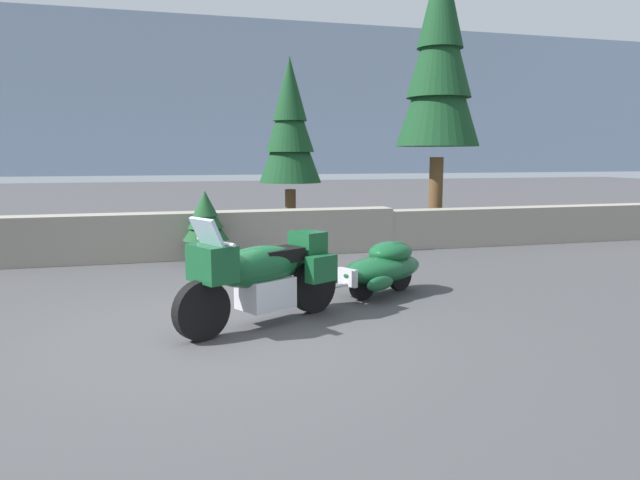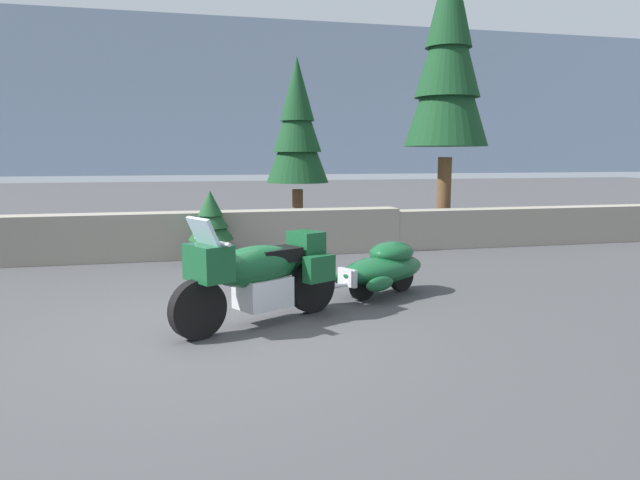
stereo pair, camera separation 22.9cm
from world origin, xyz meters
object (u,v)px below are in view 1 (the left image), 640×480
(touring_motorcycle, at_px, (262,273))
(pine_tree_tall, at_px, (440,58))
(car_shaped_trailer, at_px, (383,267))
(pine_tree_secondary, at_px, (290,127))

(touring_motorcycle, height_order, pine_tree_tall, pine_tree_tall)
(pine_tree_tall, bearing_deg, car_shaped_trailer, -123.28)
(car_shaped_trailer, relative_size, pine_tree_secondary, 0.50)
(touring_motorcycle, bearing_deg, pine_tree_tall, 49.33)
(pine_tree_tall, distance_m, pine_tree_secondary, 3.86)
(car_shaped_trailer, height_order, pine_tree_tall, pine_tree_tall)
(car_shaped_trailer, distance_m, pine_tree_tall, 7.17)
(pine_tree_tall, bearing_deg, touring_motorcycle, -130.67)
(car_shaped_trailer, height_order, pine_tree_secondary, pine_tree_secondary)
(touring_motorcycle, xyz_separation_m, pine_tree_secondary, (1.76, 6.50, 2.01))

